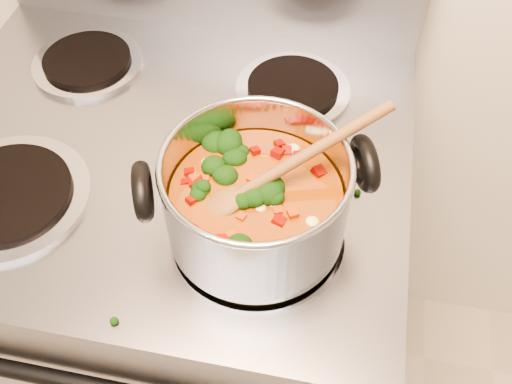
# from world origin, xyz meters

# --- Properties ---
(electric_range) EXTENTS (0.75, 0.68, 1.08)m
(electric_range) POSITION_xyz_m (-0.04, 1.16, 0.47)
(electric_range) COLOR gray
(electric_range) RESTS_ON ground
(stockpot) EXTENTS (0.29, 0.23, 0.14)m
(stockpot) POSITION_xyz_m (0.14, 1.02, 1.00)
(stockpot) COLOR #A9A9B1
(stockpot) RESTS_ON electric_range
(wooden_spoon) EXTENTS (0.23, 0.17, 0.11)m
(wooden_spoon) POSITION_xyz_m (0.15, 1.03, 1.03)
(wooden_spoon) COLOR brown
(wooden_spoon) RESTS_ON stockpot
(cooktop_crumbs) EXTENTS (0.11, 0.26, 0.01)m
(cooktop_crumbs) POSITION_xyz_m (0.01, 0.94, 0.92)
(cooktop_crumbs) COLOR black
(cooktop_crumbs) RESTS_ON electric_range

